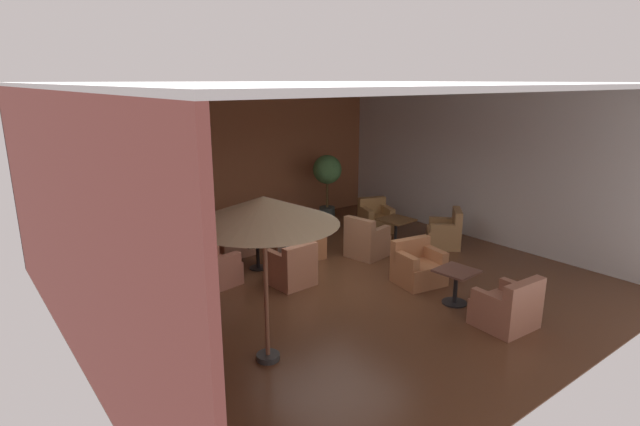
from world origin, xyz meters
TOP-DOWN VIEW (x-y plane):
  - ground_plane at (0.00, 0.00)m, footprint 9.02×8.70m
  - wall_back_brick at (0.00, 4.31)m, footprint 9.02×0.08m
  - wall_left_accent at (-4.47, 0.00)m, footprint 0.08×8.70m
  - wall_right_plain at (4.47, 0.00)m, footprint 0.08×8.70m
  - ceiling_slab at (0.00, 0.00)m, footprint 9.02×8.70m
  - cafe_table_front_left at (-0.77, 1.49)m, footprint 0.77×0.77m
  - armchair_front_left_north at (-0.78, 2.60)m, footprint 0.76×0.73m
  - armchair_front_left_east at (-1.86, 1.30)m, footprint 0.86×0.93m
  - armchair_front_left_south at (-0.70, 0.39)m, footprint 0.76×0.78m
  - armchair_front_left_west at (0.34, 1.46)m, footprint 0.82×0.77m
  - cafe_table_front_right at (2.55, 0.88)m, footprint 0.75×0.75m
  - armchair_front_right_north at (2.93, 1.94)m, footprint 0.93×0.96m
  - armchair_front_right_east at (1.44, 0.68)m, footprint 0.86×0.84m
  - armchair_front_right_south at (3.32, 0.06)m, footprint 1.01×1.01m
  - cafe_table_mid_center at (1.04, -1.98)m, footprint 0.66×0.66m
  - armchair_mid_center_north at (0.98, -3.00)m, footprint 0.86×0.81m
  - armchair_mid_center_east at (1.21, -0.99)m, footprint 0.93×0.87m
  - patio_umbrella_tall_red at (-2.43, -1.55)m, footprint 1.93×1.93m
  - potted_tree_left_corner at (2.39, 3.22)m, footprint 0.75×0.75m
  - potted_tree_mid_left at (-2.63, 2.20)m, footprint 0.61×0.61m
  - patron_blue_shirt at (0.30, 1.46)m, footprint 0.26×0.37m
  - patron_by_window at (-0.70, 0.43)m, footprint 0.41×0.27m
  - iced_drink_cup at (-0.86, 1.34)m, footprint 0.08×0.08m

SIDE VIEW (x-z plane):
  - ground_plane at x=0.00m, z-range -0.02..0.00m
  - armchair_mid_center_north at x=0.98m, z-range -0.11..0.71m
  - armchair_front_right_north at x=2.93m, z-range -0.10..0.71m
  - armchair_mid_center_east at x=1.21m, z-range -0.10..0.71m
  - armchair_front_left_west at x=0.34m, z-range -0.09..0.71m
  - armchair_front_right_south at x=3.32m, z-range -0.12..0.76m
  - armchair_front_left_east at x=-1.86m, z-range -0.12..0.76m
  - armchair_front_left_south at x=-0.70m, z-range -0.10..0.73m
  - armchair_front_left_north at x=-0.78m, z-range -0.12..0.76m
  - armchair_front_right_east at x=1.44m, z-range -0.11..0.78m
  - cafe_table_mid_center at x=1.04m, z-range 0.12..0.73m
  - cafe_table_front_right at x=2.55m, z-range 0.17..0.78m
  - cafe_table_front_left at x=-0.77m, z-range 0.18..0.78m
  - iced_drink_cup at x=-0.86m, z-range 0.60..0.71m
  - patron_by_window at x=-0.70m, z-range 0.40..1.05m
  - patron_blue_shirt at x=0.30m, z-range 0.40..1.10m
  - potted_tree_mid_left at x=-2.63m, z-range 0.24..1.81m
  - potted_tree_left_corner at x=2.39m, z-range 0.35..2.17m
  - wall_back_brick at x=0.00m, z-range 0.00..3.59m
  - wall_left_accent at x=-4.47m, z-range 0.00..3.59m
  - wall_right_plain at x=4.47m, z-range 0.00..3.59m
  - patio_umbrella_tall_red at x=-2.43m, z-range 0.95..3.24m
  - ceiling_slab at x=0.00m, z-range 3.59..3.65m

